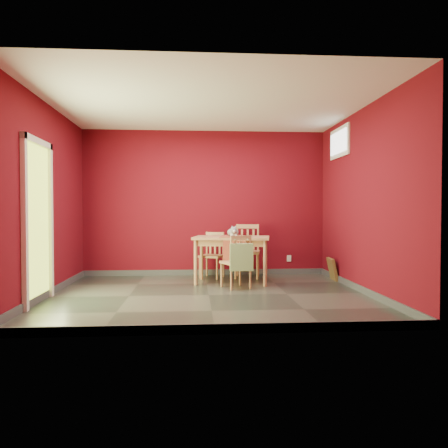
{
  "coord_description": "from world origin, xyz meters",
  "views": [
    {
      "loc": [
        -0.21,
        -6.19,
        1.19
      ],
      "look_at": [
        0.25,
        0.45,
        1.0
      ],
      "focal_mm": 35.0,
      "sensor_mm": 36.0,
      "label": 1
    }
  ],
  "objects": [
    {
      "name": "chair_far_right",
      "position": [
        0.75,
        1.64,
        0.49
      ],
      "size": [
        0.52,
        0.52,
        0.96
      ],
      "color": "tan",
      "rests_on": "ground"
    },
    {
      "name": "tote_bag",
      "position": [
        0.5,
        0.32,
        0.51
      ],
      "size": [
        0.35,
        0.2,
        0.48
      ],
      "color": "#79945E",
      "rests_on": "chair_near"
    },
    {
      "name": "outlet_plate",
      "position": [
        1.6,
        1.99,
        0.3
      ],
      "size": [
        0.08,
        0.02,
        0.12
      ],
      "primitive_type": "cube",
      "color": "silver",
      "rests_on": "room_shell"
    },
    {
      "name": "table_runner",
      "position": [
        0.42,
        0.92,
        0.72
      ],
      "size": [
        0.47,
        0.78,
        0.37
      ],
      "color": "brown",
      "rests_on": "dining_table"
    },
    {
      "name": "room_shell",
      "position": [
        0.0,
        0.0,
        0.05
      ],
      "size": [
        4.5,
        4.5,
        4.5
      ],
      "color": "#5C0914",
      "rests_on": "ground"
    },
    {
      "name": "dining_table",
      "position": [
        0.42,
        1.04,
        0.68
      ],
      "size": [
        1.35,
        0.93,
        0.77
      ],
      "color": "tan",
      "rests_on": "ground"
    },
    {
      "name": "chair_far_left",
      "position": [
        0.13,
        1.66,
        0.42
      ],
      "size": [
        0.51,
        0.51,
        0.82
      ],
      "color": "tan",
      "rests_on": "ground"
    },
    {
      "name": "window",
      "position": [
        2.23,
        1.0,
        2.35
      ],
      "size": [
        0.05,
        0.9,
        0.5
      ],
      "color": "white",
      "rests_on": "room_shell"
    },
    {
      "name": "chair_near",
      "position": [
        0.46,
        0.52,
        0.42
      ],
      "size": [
        0.51,
        0.51,
        0.83
      ],
      "color": "tan",
      "rests_on": "ground"
    },
    {
      "name": "cat",
      "position": [
        0.44,
        1.02,
        0.87
      ],
      "size": [
        0.27,
        0.42,
        0.19
      ],
      "primitive_type": null,
      "rotation": [
        0.0,
        0.0,
        -0.18
      ],
      "color": "slate",
      "rests_on": "table_runner"
    },
    {
      "name": "ground",
      "position": [
        0.0,
        0.0,
        0.0
      ],
      "size": [
        4.5,
        4.5,
        0.0
      ],
      "primitive_type": "plane",
      "color": "#2D342D",
      "rests_on": "ground"
    },
    {
      "name": "doorway",
      "position": [
        -2.23,
        -0.4,
        1.12
      ],
      "size": [
        0.06,
        1.01,
        2.13
      ],
      "color": "#B7D838",
      "rests_on": "ground"
    },
    {
      "name": "picture_frame",
      "position": [
        2.19,
        1.21,
        0.19
      ],
      "size": [
        0.15,
        0.39,
        0.38
      ],
      "color": "brown",
      "rests_on": "ground"
    }
  ]
}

